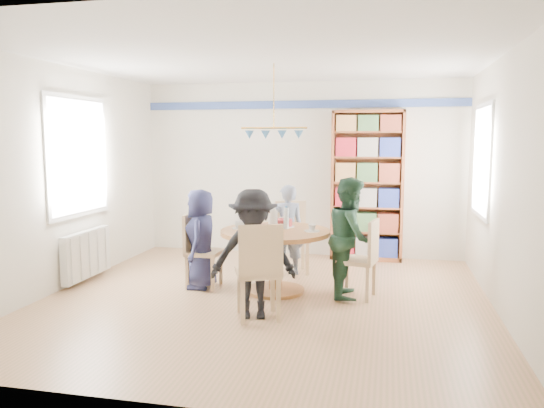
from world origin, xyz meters
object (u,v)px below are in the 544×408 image
(chair_near, at_px, (259,267))
(person_right, at_px, (351,237))
(chair_left, at_px, (198,247))
(person_near, at_px, (253,254))
(chair_right, at_px, (364,255))
(person_left, at_px, (201,239))
(chair_far, at_px, (292,233))
(radiator, at_px, (87,254))
(dining_table, at_px, (275,246))
(person_far, at_px, (287,230))
(bookshelf, at_px, (367,187))

(chair_near, xyz_separation_m, person_right, (0.83, 1.03, 0.15))
(chair_left, bearing_deg, person_near, -45.96)
(chair_right, relative_size, person_left, 0.75)
(person_left, height_order, person_near, person_near)
(chair_right, xyz_separation_m, chair_far, (-1.03, 1.06, 0.03))
(radiator, height_order, dining_table, dining_table)
(chair_right, xyz_separation_m, person_near, (-1.07, -0.93, 0.16))
(radiator, distance_m, person_left, 1.56)
(person_left, distance_m, person_right, 1.82)
(chair_far, bearing_deg, person_left, -131.89)
(chair_far, xyz_separation_m, person_near, (-0.04, -1.99, 0.13))
(dining_table, xyz_separation_m, chair_near, (0.05, -1.02, -0.01))
(person_near, bearing_deg, person_far, 77.55)
(person_left, relative_size, bookshelf, 0.54)
(bookshelf, bearing_deg, chair_right, -88.45)
(dining_table, xyz_separation_m, chair_left, (-0.98, 0.04, -0.06))
(radiator, relative_size, person_left, 0.82)
(person_left, bearing_deg, bookshelf, 127.57)
(person_far, bearing_deg, bookshelf, -152.33)
(chair_left, xyz_separation_m, chair_near, (1.04, -1.06, 0.05))
(person_far, bearing_deg, radiator, -1.42)
(person_left, xyz_separation_m, bookshelf, (1.92, 2.02, 0.50))
(dining_table, relative_size, person_left, 1.07)
(person_near, bearing_deg, dining_table, 76.12)
(person_far, bearing_deg, person_near, 68.46)
(chair_left, distance_m, person_left, 0.13)
(chair_near, distance_m, person_near, 0.15)
(chair_far, bearing_deg, chair_right, -45.85)
(radiator, bearing_deg, dining_table, 0.70)
(chair_far, bearing_deg, person_far, -98.92)
(chair_right, height_order, person_right, person_right)
(person_right, bearing_deg, chair_far, 37.44)
(chair_left, relative_size, chair_far, 0.94)
(chair_left, bearing_deg, radiator, -177.29)
(chair_left, relative_size, bookshelf, 0.40)
(chair_near, bearing_deg, person_left, 134.20)
(chair_near, relative_size, person_right, 0.72)
(person_left, xyz_separation_m, person_near, (0.90, -0.94, 0.05))
(chair_left, height_order, person_right, person_right)
(chair_right, height_order, chair_far, chair_far)
(chair_far, distance_m, person_right, 1.36)
(chair_right, relative_size, person_right, 0.65)
(radiator, relative_size, person_near, 0.76)
(chair_far, relative_size, person_right, 0.70)
(dining_table, height_order, bookshelf, bookshelf)
(person_left, height_order, person_far, person_far)
(chair_left, xyz_separation_m, person_near, (0.96, -0.99, 0.16))
(chair_far, height_order, person_near, person_near)
(chair_far, relative_size, person_far, 0.79)
(dining_table, xyz_separation_m, bookshelf, (0.99, 2.01, 0.55))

